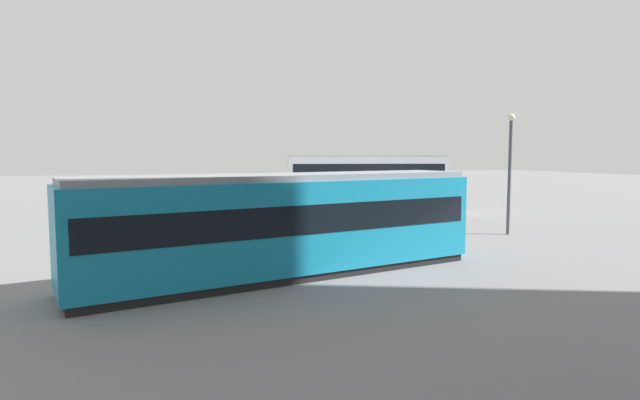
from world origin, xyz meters
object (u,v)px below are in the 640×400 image
at_px(street_lamp, 510,163).
at_px(double_decker_bus, 366,184).
at_px(info_sign, 271,207).
at_px(pedestrian_crossing, 397,221).
at_px(tram_yellow, 287,223).
at_px(pedestrian_near_railing, 293,221).

bearing_deg(street_lamp, double_decker_bus, -74.72).
bearing_deg(info_sign, pedestrian_crossing, 160.02).
relative_size(info_sign, street_lamp, 0.38).
relative_size(double_decker_bus, info_sign, 4.95).
relative_size(tram_yellow, street_lamp, 2.33).
xyz_separation_m(double_decker_bus, pedestrian_crossing, (3.16, 10.26, -1.09)).
relative_size(double_decker_bus, pedestrian_near_railing, 6.96).
distance_m(double_decker_bus, street_lamp, 11.00).
relative_size(pedestrian_near_railing, info_sign, 0.71).
bearing_deg(double_decker_bus, tram_yellow, 57.23).
height_order(pedestrian_crossing, info_sign, info_sign).
bearing_deg(double_decker_bus, pedestrian_crossing, 72.90).
xyz_separation_m(double_decker_bus, tram_yellow, (9.81, 15.24, -0.26)).
bearing_deg(pedestrian_crossing, tram_yellow, 36.83).
xyz_separation_m(double_decker_bus, street_lamp, (-2.87, 10.51, 1.54)).
bearing_deg(pedestrian_near_railing, street_lamp, 171.08).
distance_m(double_decker_bus, tram_yellow, 18.13).
height_order(pedestrian_near_railing, info_sign, info_sign).
distance_m(pedestrian_near_railing, info_sign, 1.21).
xyz_separation_m(tram_yellow, street_lamp, (-12.68, -4.74, 1.80)).
height_order(double_decker_bus, pedestrian_crossing, double_decker_bus).
bearing_deg(pedestrian_crossing, info_sign, -19.98).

